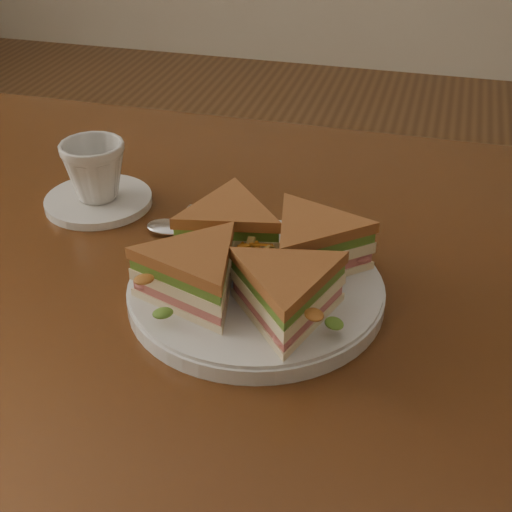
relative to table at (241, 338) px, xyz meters
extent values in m
cube|color=#3B1E0D|center=(0.00, 0.00, 0.08)|extent=(1.20, 0.80, 0.04)
cylinder|color=#361E10|center=(-0.54, 0.34, -0.30)|extent=(0.06, 0.06, 0.71)
cylinder|color=silver|center=(0.03, -0.05, 0.11)|extent=(0.25, 0.25, 0.02)
cube|color=silver|center=(-0.01, 0.04, 0.10)|extent=(0.13, 0.02, 0.00)
ellipsoid|color=silver|center=(-0.10, 0.05, 0.10)|extent=(0.05, 0.03, 0.01)
cube|color=silver|center=(0.02, 0.09, 0.10)|extent=(0.20, 0.04, 0.00)
cube|color=silver|center=(-0.07, 0.10, 0.10)|extent=(0.05, 0.02, 0.00)
cylinder|color=silver|center=(-0.21, 0.09, 0.10)|extent=(0.13, 0.13, 0.01)
imported|color=silver|center=(-0.21, 0.09, 0.14)|extent=(0.10, 0.10, 0.07)
camera|label=1|loc=(0.18, -0.61, 0.52)|focal=50.00mm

